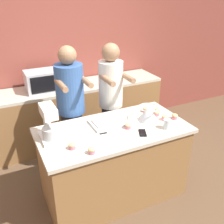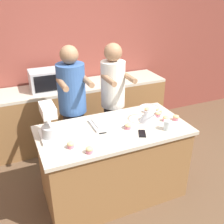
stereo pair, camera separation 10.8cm
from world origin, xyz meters
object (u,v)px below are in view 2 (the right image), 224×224
person_right (113,103)px  cupcake_6 (128,126)px  drinking_glass (167,125)px  cupcake_2 (166,118)px  mixing_bowl (149,114)px  cupcake_3 (176,118)px  stand_mixer (49,123)px  cupcake_1 (158,114)px  cell_phone (142,133)px  cupcake_7 (147,110)px  cupcake_5 (70,145)px  cupcake_0 (159,111)px  baking_tray (107,122)px  microwave_oven (50,79)px  knife (108,132)px  person_left (73,111)px

person_right → cupcake_6: person_right is taller
drinking_glass → cupcake_2: drinking_glass is taller
mixing_bowl → cupcake_3: size_ratio=3.49×
stand_mixer → cupcake_1: 1.25m
cell_phone → cupcake_7: bearing=54.1°
mixing_bowl → cupcake_3: bearing=-19.4°
cupcake_3 → cupcake_6: 0.59m
cupcake_5 → cupcake_6: (0.66, 0.11, 0.00)m
cupcake_5 → cupcake_6: same height
cupcake_0 → cupcake_7: (-0.11, 0.08, 0.00)m
cupcake_5 → cupcake_6: size_ratio=1.00×
stand_mixer → baking_tray: 0.65m
cupcake_3 → drinking_glass: bearing=-146.1°
microwave_oven → drinking_glass: bearing=-61.4°
drinking_glass → cupcake_7: 0.45m
knife → cupcake_7: cupcake_7 is taller
mixing_bowl → microwave_oven: (-0.82, 1.39, 0.08)m
person_right → cupcake_1: person_right is taller
cupcake_2 → cupcake_6: same height
baking_tray → person_right: bearing=59.7°
cupcake_2 → knife: bearing=178.5°
cell_phone → drinking_glass: drinking_glass is taller
cupcake_1 → drinking_glass: bearing=-104.7°
baking_tray → drinking_glass: 0.65m
microwave_oven → drinking_glass: 1.88m
cupcake_0 → cupcake_7: same height
baking_tray → cupcake_6: size_ratio=5.21×
drinking_glass → knife: 0.63m
baking_tray → cupcake_3: size_ratio=5.21×
person_right → cupcake_6: size_ratio=24.41×
person_left → cupcake_5: bearing=-107.4°
cupcake_6 → cupcake_7: 0.47m
cupcake_2 → cupcake_6: bearing=179.1°
cupcake_0 → cell_phone: bearing=-141.0°
cupcake_3 → cupcake_5: bearing=-176.6°
cupcake_3 → cupcake_5: (-1.25, -0.07, 0.00)m
stand_mixer → cupcake_3: (1.38, -0.19, -0.13)m
person_right → baking_tray: size_ratio=4.69×
knife → cupcake_3: size_ratio=3.23×
knife → cupcake_3: 0.82m
cupcake_2 → mixing_bowl: bearing=156.2°
cupcake_3 → cupcake_6: size_ratio=1.00×
cupcake_6 → cupcake_7: same height
cupcake_2 → cupcake_3: (0.12, -0.03, 0.00)m
baking_tray → drinking_glass: (0.53, -0.37, 0.04)m
mixing_bowl → cell_phone: mixing_bowl is taller
baking_tray → cupcake_6: bearing=-50.3°
person_right → stand_mixer: bearing=-150.5°
cupcake_0 → person_right: bearing=127.8°
microwave_oven → knife: size_ratio=2.54×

